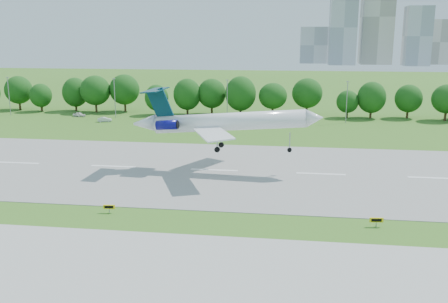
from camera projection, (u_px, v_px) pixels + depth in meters
ground at (54, 210)px, 73.44m from camera, size 600.00×600.00×0.00m
runway at (113, 167)px, 97.54m from camera, size 400.00×45.00×0.08m
tree_line at (185, 95)px, 160.76m from camera, size 288.40×8.40×10.40m
light_poles at (170, 98)px, 151.41m from camera, size 175.90×0.25×12.19m
skyline at (371, 28)px, 429.94m from camera, size 127.00×52.00×80.00m
airliner at (220, 121)px, 92.66m from camera, size 36.03×26.18×11.58m
taxi_sign_centre at (109, 207)px, 72.08m from camera, size 1.73×0.37×1.21m
taxi_sign_right at (376, 220)px, 66.83m from camera, size 1.84×0.39×1.28m
service_vehicle_a at (105, 120)px, 147.69m from camera, size 4.36×2.73×1.35m
service_vehicle_b at (79, 115)px, 157.06m from camera, size 3.95×1.79×1.31m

